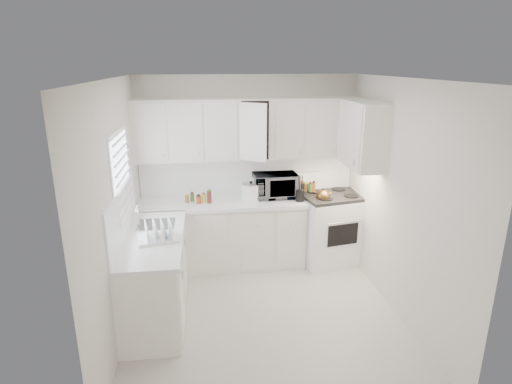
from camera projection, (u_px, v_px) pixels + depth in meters
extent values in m
plane|color=beige|center=(264.00, 315.00, 4.79)|extent=(3.20, 3.20, 0.00)
plane|color=white|center=(265.00, 79.00, 4.03)|extent=(3.20, 3.20, 0.00)
plane|color=beige|center=(248.00, 170.00, 5.93)|extent=(3.00, 0.00, 3.00)
plane|color=beige|center=(299.00, 283.00, 2.89)|extent=(3.00, 0.00, 3.00)
plane|color=beige|center=(117.00, 213.00, 4.23)|extent=(0.00, 3.20, 3.20)
plane|color=beige|center=(400.00, 201.00, 4.59)|extent=(0.00, 3.20, 3.20)
cube|color=silver|center=(222.00, 203.00, 5.70)|extent=(2.24, 0.64, 0.05)
cube|color=silver|center=(153.00, 238.00, 4.56)|extent=(0.64, 1.62, 0.05)
cube|color=silver|center=(248.00, 175.00, 5.94)|extent=(2.98, 0.02, 0.55)
cube|color=silver|center=(122.00, 213.00, 4.44)|extent=(0.02, 1.60, 0.55)
imported|color=gray|center=(275.00, 183.00, 5.83)|extent=(0.61, 0.36, 0.41)
cylinder|color=white|center=(254.00, 187.00, 5.86)|extent=(0.12, 0.12, 0.27)
cylinder|color=#8E5D26|center=(187.00, 195.00, 5.74)|extent=(0.06, 0.06, 0.13)
cylinder|color=#3C6C24|center=(193.00, 197.00, 5.66)|extent=(0.06, 0.06, 0.13)
cylinder|color=#AF4217|center=(199.00, 195.00, 5.75)|extent=(0.06, 0.06, 0.13)
cylinder|color=yellow|center=(204.00, 197.00, 5.68)|extent=(0.06, 0.06, 0.13)
cylinder|color=maroon|center=(210.00, 194.00, 5.77)|extent=(0.06, 0.06, 0.13)
cylinder|color=#AF4217|center=(290.00, 189.00, 5.94)|extent=(0.06, 0.06, 0.19)
cylinder|color=yellow|center=(295.00, 190.00, 5.89)|extent=(0.06, 0.06, 0.19)
cylinder|color=maroon|center=(297.00, 188.00, 5.95)|extent=(0.06, 0.06, 0.19)
cylinder|color=black|center=(302.00, 189.00, 5.90)|extent=(0.06, 0.06, 0.19)
cylinder|color=#8E5D26|center=(305.00, 188.00, 5.97)|extent=(0.06, 0.06, 0.19)
cylinder|color=#3C6C24|center=(310.00, 189.00, 5.92)|extent=(0.06, 0.06, 0.19)
cylinder|color=#AF4217|center=(313.00, 188.00, 5.98)|extent=(0.06, 0.06, 0.19)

